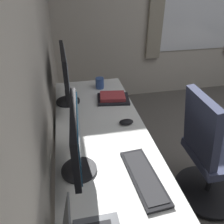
# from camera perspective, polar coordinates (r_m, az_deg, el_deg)

# --- Properties ---
(wall_back) EXTENTS (4.98, 0.10, 2.60)m
(wall_back) POSITION_cam_1_polar(r_m,az_deg,el_deg) (1.01, -22.23, 6.93)
(wall_back) COLOR beige
(wall_back) RESTS_ON ground
(wall_right) EXTENTS (0.10, 4.85, 2.60)m
(wall_right) POSITION_cam_1_polar(r_m,az_deg,el_deg) (3.74, 22.42, 23.93)
(wall_right) COLOR beige
(wall_right) RESTS_ON ground
(window_panel) EXTENTS (0.02, 1.04, 1.16)m
(window_panel) POSITION_cam_1_polar(r_m,az_deg,el_deg) (3.63, 21.17, 23.27)
(window_panel) COLOR white
(curtain_far) EXTENTS (0.05, 0.20, 1.32)m
(curtain_far) POSITION_cam_1_polar(r_m,az_deg,el_deg) (3.32, 11.12, 24.00)
(curtain_far) COLOR #9E937F
(desk) EXTENTS (1.97, 0.63, 0.73)m
(desk) POSITION_cam_1_polar(r_m,az_deg,el_deg) (1.56, -1.82, -9.35)
(desk) COLOR white
(desk) RESTS_ON ground
(drawer_pedestal) EXTENTS (0.40, 0.51, 0.69)m
(drawer_pedestal) POSITION_cam_1_polar(r_m,az_deg,el_deg) (2.01, -4.12, -9.89)
(drawer_pedestal) COLOR white
(drawer_pedestal) RESTS_ON ground
(monitor_primary) EXTENTS (0.50, 0.20, 0.40)m
(monitor_primary) POSITION_cam_1_polar(r_m,az_deg,el_deg) (1.18, -8.91, -6.55)
(monitor_primary) COLOR black
(monitor_primary) RESTS_ON desk
(monitor_secondary) EXTENTS (0.57, 0.20, 0.45)m
(monitor_secondary) POSITION_cam_1_polar(r_m,az_deg,el_deg) (1.87, -11.64, 9.43)
(monitor_secondary) COLOR black
(monitor_secondary) RESTS_ON desk
(keyboard_main) EXTENTS (0.43, 0.17, 0.02)m
(keyboard_main) POSITION_cam_1_polar(r_m,az_deg,el_deg) (1.29, 7.99, -15.75)
(keyboard_main) COLOR black
(keyboard_main) RESTS_ON desk
(mouse_main) EXTENTS (0.06, 0.10, 0.03)m
(mouse_main) POSITION_cam_1_polar(r_m,az_deg,el_deg) (1.66, 3.59, -2.49)
(mouse_main) COLOR black
(mouse_main) RESTS_ON desk
(book_stack_near) EXTENTS (0.25, 0.30, 0.05)m
(book_stack_near) POSITION_cam_1_polar(r_m,az_deg,el_deg) (1.97, 0.22, 3.61)
(book_stack_near) COLOR black
(book_stack_near) RESTS_ON desk
(coffee_mug) EXTENTS (0.12, 0.08, 0.10)m
(coffee_mug) POSITION_cam_1_polar(r_m,az_deg,el_deg) (2.17, -3.10, 7.27)
(coffee_mug) COLOR #335193
(coffee_mug) RESTS_ON desk
(office_chair) EXTENTS (0.56, 0.56, 0.97)m
(office_chair) POSITION_cam_1_polar(r_m,az_deg,el_deg) (1.96, 23.27, -10.10)
(office_chair) COLOR #383D56
(office_chair) RESTS_ON ground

